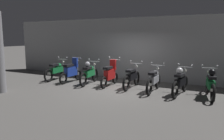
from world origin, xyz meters
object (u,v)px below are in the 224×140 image
Objects in this scene: motorbike_slot_4 at (132,77)px; motorbike_slot_7 at (210,83)px; motorbike_slot_3 at (110,74)px; motorbike_slot_5 at (154,80)px; motorbike_slot_6 at (181,81)px; motorbike_slot_0 at (57,70)px; motorbike_slot_1 at (71,71)px; motorbike_slot_2 at (89,73)px.

motorbike_slot_7 is at bearing -2.21° from motorbike_slot_4.
motorbike_slot_3 is at bearing 179.09° from motorbike_slot_7.
motorbike_slot_3 is at bearing 175.55° from motorbike_slot_5.
motorbike_slot_5 and motorbike_slot_6 have the same top height.
motorbike_slot_0 is 1.00× the size of motorbike_slot_5.
motorbike_slot_3 is 0.86× the size of motorbike_slot_6.
motorbike_slot_1 is 2.08m from motorbike_slot_3.
motorbike_slot_2 is at bearing -3.90° from motorbike_slot_0.
motorbike_slot_4 and motorbike_slot_5 have the same top height.
motorbike_slot_2 is 2.09m from motorbike_slot_4.
motorbike_slot_4 is (3.12, 0.17, -0.03)m from motorbike_slot_1.
motorbike_slot_1 is 0.86× the size of motorbike_slot_6.
motorbike_slot_4 is 1.01× the size of motorbike_slot_7.
motorbike_slot_1 reaches higher than motorbike_slot_5.
motorbike_slot_2 is 1.00× the size of motorbike_slot_7.
motorbike_slot_5 is at bearing 178.27° from motorbike_slot_6.
motorbike_slot_2 is 5.20m from motorbike_slot_7.
motorbike_slot_2 is at bearing 178.96° from motorbike_slot_5.
motorbike_slot_6 is (5.20, -0.08, 0.00)m from motorbike_slot_1.
motorbike_slot_0 is 1.16× the size of motorbike_slot_3.
motorbike_slot_3 is 0.86× the size of motorbike_slot_5.
motorbike_slot_4 is (4.16, 0.02, 0.00)m from motorbike_slot_0.
motorbike_slot_1 reaches higher than motorbike_slot_4.
motorbike_slot_4 is at bearing 168.26° from motorbike_slot_5.
motorbike_slot_3 is at bearing 3.07° from motorbike_slot_1.
motorbike_slot_5 is at bearing -0.70° from motorbike_slot_1.
motorbike_slot_0 is at bearing 177.82° from motorbike_slot_5.
motorbike_slot_0 is at bearing 179.20° from motorbike_slot_7.
motorbike_slot_7 is (1.04, 0.13, 0.00)m from motorbike_slot_6.
motorbike_slot_2 is 3.12m from motorbike_slot_5.
motorbike_slot_5 is at bearing -4.45° from motorbike_slot_3.
motorbike_slot_6 is at bearing -1.21° from motorbike_slot_2.
motorbike_slot_1 reaches higher than motorbike_slot_2.
motorbike_slot_5 is (3.12, -0.06, -0.04)m from motorbike_slot_2.
motorbike_slot_3 reaches higher than motorbike_slot_0.
motorbike_slot_3 reaches higher than motorbike_slot_6.
motorbike_slot_0 is 1.00× the size of motorbike_slot_4.
motorbike_slot_5 is (4.16, -0.05, -0.03)m from motorbike_slot_1.
motorbike_slot_1 reaches higher than motorbike_slot_0.
motorbike_slot_6 is at bearing -1.73° from motorbike_slot_5.
motorbike_slot_1 is at bearing -176.93° from motorbike_slot_3.
motorbike_slot_5 and motorbike_slot_7 have the same top height.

